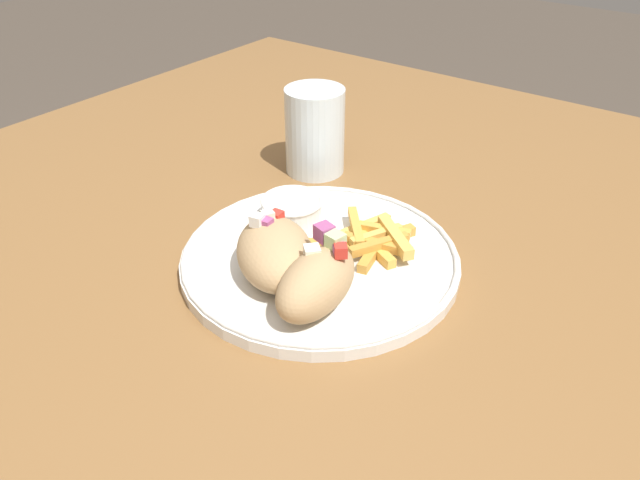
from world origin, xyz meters
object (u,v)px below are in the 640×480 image
plate (320,258)px  fries_pile (374,239)px  water_glass (315,135)px  sauce_ramekin (292,209)px  pita_sandwich_near (317,281)px  pita_sandwich_far (275,252)px

plate → fries_pile: 0.07m
water_glass → sauce_ramekin: bearing=-152.3°
pita_sandwich_near → fries_pile: size_ratio=1.00×
pita_sandwich_far → fries_pile: pita_sandwich_far is taller
plate → pita_sandwich_far: (-0.06, 0.02, 0.03)m
pita_sandwich_near → fries_pile: (0.13, 0.01, -0.02)m
pita_sandwich_near → sauce_ramekin: bearing=40.6°
pita_sandwich_far → sauce_ramekin: pita_sandwich_far is taller
plate → water_glass: bearing=38.4°
water_glass → plate: bearing=-141.6°
fries_pile → sauce_ramekin: (-0.01, 0.11, 0.01)m
fries_pile → sauce_ramekin: bearing=97.8°
pita_sandwich_near → pita_sandwich_far: size_ratio=0.82×
sauce_ramekin → water_glass: water_glass is taller
sauce_ramekin → pita_sandwich_far: bearing=-150.8°
plate → pita_sandwich_near: pita_sandwich_near is taller
plate → fries_pile: fries_pile is taller
pita_sandwich_near → fries_pile: 0.13m
plate → water_glass: 0.24m
pita_sandwich_far → fries_pile: bearing=-75.3°
plate → pita_sandwich_near: size_ratio=2.62×
plate → water_glass: water_glass is taller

